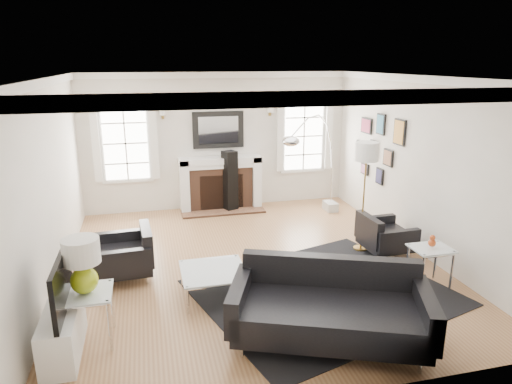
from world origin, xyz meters
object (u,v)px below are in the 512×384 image
object	(u,v)px
arc_floor_lamp	(313,163)
armchair_left	(127,255)
fireplace	(221,184)
gourd_lamp	(82,262)
sofa	(330,308)
armchair_right	(383,236)
coffee_table	(213,272)

from	to	relation	value
arc_floor_lamp	armchair_left	bearing A→B (deg)	-154.67
armchair_left	arc_floor_lamp	distance (m)	3.86
fireplace	gourd_lamp	bearing A→B (deg)	-116.94
sofa	armchair_right	world-z (taller)	sofa
armchair_right	coffee_table	distance (m)	2.95
gourd_lamp	sofa	bearing A→B (deg)	-12.58
fireplace	arc_floor_lamp	xyz separation A→B (m)	(1.58, -1.17, 0.61)
arc_floor_lamp	armchair_right	bearing A→B (deg)	-72.02
fireplace	gourd_lamp	xyz separation A→B (m)	(-2.20, -4.33, 0.42)
gourd_lamp	coffee_table	bearing A→B (deg)	24.99
gourd_lamp	arc_floor_lamp	size ratio (longest dim) A/B	0.29
armchair_left	arc_floor_lamp	size ratio (longest dim) A/B	0.44
armchair_left	coffee_table	xyz separation A→B (m)	(1.12, -0.85, 0.01)
sofa	coffee_table	bearing A→B (deg)	131.02
armchair_left	fireplace	bearing A→B (deg)	56.66
armchair_right	armchair_left	bearing A→B (deg)	178.09
sofa	arc_floor_lamp	distance (m)	3.99
armchair_left	coffee_table	bearing A→B (deg)	-37.23
armchair_right	coffee_table	world-z (taller)	armchair_right
sofa	coffee_table	size ratio (longest dim) A/B	2.83
fireplace	armchair_right	distance (m)	3.63
sofa	coffee_table	world-z (taller)	sofa
fireplace	arc_floor_lamp	distance (m)	2.06
gourd_lamp	arc_floor_lamp	bearing A→B (deg)	39.89
armchair_right	coffee_table	xyz separation A→B (m)	(-2.86, -0.72, 0.03)
sofa	armchair_left	xyz separation A→B (m)	(-2.23, 2.12, -0.05)
fireplace	armchair_right	size ratio (longest dim) A/B	2.03
armchair_left	arc_floor_lamp	xyz separation A→B (m)	(3.41, 1.61, 0.82)
armchair_right	coffee_table	size ratio (longest dim) A/B	1.00
armchair_right	gourd_lamp	xyz separation A→B (m)	(-4.34, -1.41, 0.66)
fireplace	coffee_table	world-z (taller)	fireplace
armchair_right	arc_floor_lamp	bearing A→B (deg)	107.98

